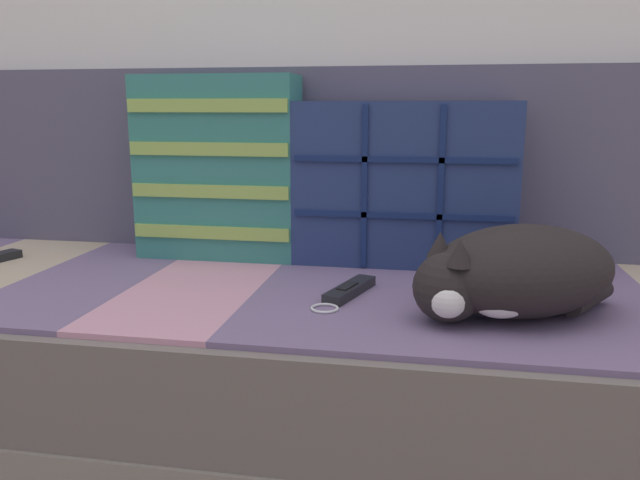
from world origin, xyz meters
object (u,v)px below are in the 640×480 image
throw_pillow_striped (219,168)px  sleeping_cat (513,273)px  couch (270,359)px  throw_pillow_quilted (404,184)px  game_remote_near (348,291)px

throw_pillow_striped → sleeping_cat: bearing=-28.0°
couch → throw_pillow_quilted: (0.26, 0.18, 0.35)m
game_remote_near → couch: bearing=153.0°
couch → sleeping_cat: 0.54m
couch → throw_pillow_quilted: throw_pillow_quilted is taller
couch → game_remote_near: bearing=-27.0°
game_remote_near → sleeping_cat: bearing=-12.8°
couch → sleeping_cat: size_ratio=5.31×
throw_pillow_quilted → couch: bearing=-146.0°
game_remote_near → throw_pillow_quilted: bearing=72.5°
throw_pillow_striped → couch: bearing=-47.4°
couch → game_remote_near: 0.27m
couch → sleeping_cat: (0.46, -0.15, 0.25)m
throw_pillow_quilted → sleeping_cat: (0.20, -0.33, -0.10)m
throw_pillow_striped → game_remote_near: (0.34, -0.26, -0.20)m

